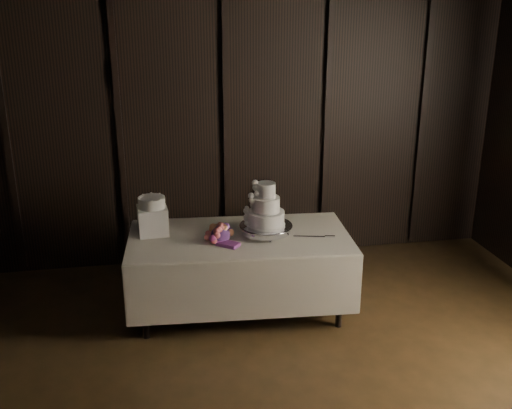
% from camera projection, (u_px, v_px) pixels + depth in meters
% --- Properties ---
extents(room, '(6.08, 7.08, 3.08)m').
position_uv_depth(room, '(315.00, 264.00, 3.07)').
color(room, black).
rests_on(room, ground).
extents(display_table, '(2.06, 1.17, 0.76)m').
position_uv_depth(display_table, '(240.00, 270.00, 5.49)').
color(display_table, silver).
rests_on(display_table, ground).
extents(cake_stand, '(0.64, 0.64, 0.09)m').
position_uv_depth(cake_stand, '(266.00, 230.00, 5.40)').
color(cake_stand, silver).
rests_on(cake_stand, display_table).
extents(wedding_cake, '(0.37, 0.33, 0.40)m').
position_uv_depth(wedding_cake, '(263.00, 209.00, 5.31)').
color(wedding_cake, white).
rests_on(wedding_cake, cake_stand).
extents(bouquet, '(0.49, 0.51, 0.19)m').
position_uv_depth(bouquet, '(220.00, 234.00, 5.25)').
color(bouquet, '#C75354').
rests_on(bouquet, display_table).
extents(box_pedestal, '(0.28, 0.28, 0.25)m').
position_uv_depth(box_pedestal, '(153.00, 220.00, 5.40)').
color(box_pedestal, white).
rests_on(box_pedestal, display_table).
extents(small_cake, '(0.32, 0.32, 0.10)m').
position_uv_depth(small_cake, '(152.00, 202.00, 5.34)').
color(small_cake, white).
rests_on(small_cake, box_pedestal).
extents(cake_knife, '(0.37, 0.11, 0.01)m').
position_uv_depth(cake_knife, '(309.00, 236.00, 5.35)').
color(cake_knife, silver).
rests_on(cake_knife, display_table).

